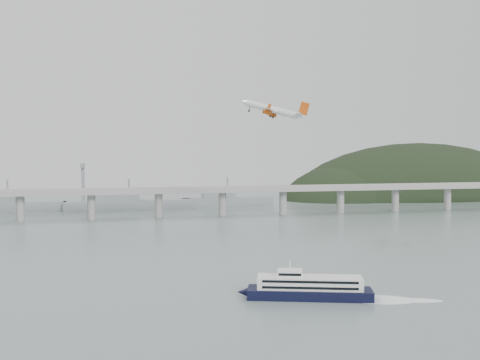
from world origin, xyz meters
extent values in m
plane|color=slate|center=(0.00, 0.00, 0.00)|extent=(900.00, 900.00, 0.00)
cube|color=#989895|center=(0.00, 200.00, 20.00)|extent=(800.00, 22.00, 2.20)
cube|color=#989895|center=(0.00, 189.50, 22.00)|extent=(800.00, 0.60, 1.80)
cube|color=#989895|center=(0.00, 210.50, 22.00)|extent=(800.00, 0.60, 1.80)
cylinder|color=#989895|center=(-130.00, 200.00, 9.50)|extent=(6.00, 6.00, 21.00)
cylinder|color=#989895|center=(-80.00, 200.00, 9.50)|extent=(6.00, 6.00, 21.00)
cylinder|color=#989895|center=(-30.00, 200.00, 9.50)|extent=(6.00, 6.00, 21.00)
cylinder|color=#989895|center=(20.00, 200.00, 9.50)|extent=(6.00, 6.00, 21.00)
cylinder|color=#989895|center=(70.00, 200.00, 9.50)|extent=(6.00, 6.00, 21.00)
cylinder|color=#989895|center=(120.00, 200.00, 9.50)|extent=(6.00, 6.00, 21.00)
cylinder|color=#989895|center=(170.00, 200.00, 9.50)|extent=(6.00, 6.00, 21.00)
cylinder|color=#989895|center=(220.00, 200.00, 9.50)|extent=(6.00, 6.00, 21.00)
ellipsoid|color=black|center=(270.00, 330.00, -18.00)|extent=(320.00, 150.00, 156.00)
ellipsoid|color=black|center=(175.00, 320.00, -12.00)|extent=(140.00, 110.00, 96.00)
cube|color=gray|center=(-150.00, 270.00, 4.00)|extent=(95.67, 20.15, 8.00)
cylinder|color=gray|center=(-150.00, 270.00, 20.00)|extent=(1.60, 1.60, 14.00)
cube|color=gray|center=(-50.00, 265.00, 4.00)|extent=(110.55, 21.43, 8.00)
cube|color=gray|center=(-61.00, 265.00, 12.00)|extent=(39.01, 16.73, 8.00)
cylinder|color=gray|center=(-50.00, 265.00, 20.00)|extent=(1.60, 1.60, 14.00)
cube|color=gray|center=(40.00, 275.00, 4.00)|extent=(85.00, 13.60, 8.00)
cube|color=gray|center=(31.50, 275.00, 12.00)|extent=(29.75, 11.90, 8.00)
cylinder|color=gray|center=(40.00, 275.00, 20.00)|extent=(1.60, 1.60, 14.00)
cube|color=gray|center=(-90.00, 300.00, 20.00)|extent=(3.00, 3.00, 40.00)
cube|color=gray|center=(-90.00, 290.00, 38.00)|extent=(3.00, 28.00, 3.00)
cube|color=black|center=(0.24, -49.53, 1.73)|extent=(44.23, 23.06, 3.45)
cone|color=black|center=(-21.92, -42.40, 1.73)|extent=(5.16, 4.61, 3.45)
cube|color=white|center=(0.24, -49.53, 5.61)|extent=(37.13, 19.31, 4.31)
cube|color=black|center=(-1.09, -53.68, 6.73)|extent=(31.24, 10.17, 0.86)
cube|color=black|center=(-1.09, -53.68, 4.66)|extent=(31.24, 10.17, 0.86)
cube|color=black|center=(1.58, -45.38, 6.73)|extent=(31.24, 10.17, 0.86)
cube|color=black|center=(1.58, -45.38, 4.66)|extent=(31.24, 10.17, 0.86)
cube|color=white|center=(-6.32, -47.42, 8.88)|extent=(10.06, 8.39, 2.24)
cube|color=black|center=(-7.26, -50.33, 8.88)|extent=(7.42, 2.48, 0.86)
cylinder|color=white|center=(-6.32, -47.42, 11.64)|extent=(0.54, 0.54, 3.45)
ellipsoid|color=white|center=(23.24, -56.93, 0.04)|extent=(27.45, 19.43, 0.17)
ellipsoid|color=white|center=(34.73, -60.63, 0.04)|extent=(19.64, 11.62, 0.17)
cylinder|color=white|center=(25.73, 83.04, 75.53)|extent=(27.69, 20.70, 12.05)
cone|color=white|center=(11.20, 91.90, 80.20)|extent=(6.64, 6.24, 5.05)
cone|color=white|center=(40.85, 73.85, 71.25)|extent=(7.48, 6.56, 5.34)
cube|color=white|center=(26.36, 82.58, 74.18)|extent=(23.70, 35.05, 3.72)
cube|color=white|center=(40.14, 74.33, 72.28)|extent=(9.70, 13.18, 1.87)
cube|color=#CC4A0D|center=(41.97, 73.43, 75.50)|extent=(6.10, 3.49, 8.24)
cylinder|color=#CC4A0D|center=(27.69, 88.78, 72.82)|extent=(5.68, 4.98, 3.71)
cylinder|color=black|center=(25.78, 89.94, 73.44)|extent=(2.22, 2.60, 2.55)
cube|color=white|center=(27.97, 88.67, 73.89)|extent=(2.75, 1.74, 2.02)
cylinder|color=#CC4A0D|center=(21.52, 78.34, 73.44)|extent=(5.68, 4.98, 3.71)
cylinder|color=black|center=(19.62, 79.51, 74.05)|extent=(2.22, 2.60, 2.55)
cube|color=white|center=(21.80, 78.24, 74.50)|extent=(2.75, 1.74, 2.02)
cylinder|color=black|center=(27.31, 85.24, 72.12)|extent=(1.20, 0.79, 2.67)
cylinder|color=black|center=(27.01, 85.35, 70.95)|extent=(1.53, 1.10, 1.51)
cylinder|color=black|center=(24.40, 80.30, 72.41)|extent=(1.20, 0.79, 2.67)
cylinder|color=black|center=(24.09, 80.42, 71.24)|extent=(1.53, 1.10, 1.51)
cylinder|color=black|center=(14.05, 89.97, 76.06)|extent=(1.20, 0.79, 2.67)
cylinder|color=black|center=(13.74, 90.08, 74.89)|extent=(1.53, 1.10, 1.51)
cube|color=#CC4A0D|center=(38.04, 97.48, 73.92)|extent=(2.23, 1.32, 3.03)
cube|color=#CC4A0D|center=(18.98, 65.23, 75.82)|extent=(2.23, 1.32, 3.03)
camera|label=1|loc=(-67.74, -231.86, 51.55)|focal=42.00mm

